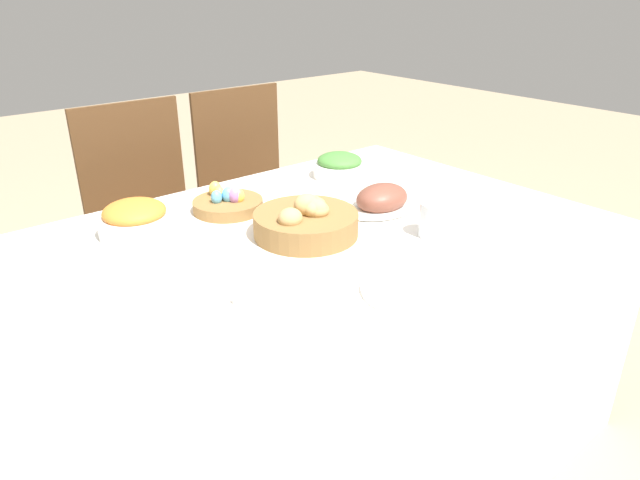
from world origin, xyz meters
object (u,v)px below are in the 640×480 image
at_px(green_salad_bowl, 339,166).
at_px(spoon, 473,265).
at_px(fork, 369,315).
at_px(chair_far_right, 254,196).
at_px(chair_far_center, 151,223).
at_px(drinking_cup, 434,220).
at_px(carrot_bowl, 135,219).
at_px(dinner_plate, 421,289).
at_px(egg_basket, 228,203).
at_px(ham_platter, 382,200).
at_px(bread_basket, 307,221).
at_px(knife, 465,269).
at_px(butter_dish, 263,297).

distance_m(green_salad_bowl, spoon, 0.77).
height_order(fork, spoon, same).
distance_m(chair_far_right, spoon, 1.32).
xyz_separation_m(chair_far_center, drinking_cup, (0.35, -1.11, 0.27)).
bearing_deg(carrot_bowl, dinner_plate, -63.24).
xyz_separation_m(dinner_plate, fork, (-0.16, 0.00, -0.00)).
height_order(chair_far_right, drinking_cup, chair_far_right).
xyz_separation_m(egg_basket, ham_platter, (0.38, -0.29, 0.00)).
bearing_deg(ham_platter, drinking_cup, -99.49).
distance_m(bread_basket, drinking_cup, 0.35).
bearing_deg(knife, chair_far_center, 100.92).
bearing_deg(carrot_bowl, bread_basket, -40.66).
distance_m(chair_far_center, bread_basket, 0.92).
bearing_deg(butter_dish, spoon, -20.60).
relative_size(spoon, butter_dish, 1.77).
bearing_deg(bread_basket, egg_basket, 102.95).
bearing_deg(chair_far_center, butter_dish, -100.05).
height_order(dinner_plate, spoon, dinner_plate).
xyz_separation_m(ham_platter, dinner_plate, (-0.30, -0.42, -0.02)).
height_order(egg_basket, dinner_plate, egg_basket).
distance_m(bread_basket, butter_dish, 0.38).
height_order(bread_basket, carrot_bowl, bread_basket).
distance_m(chair_far_right, egg_basket, 0.78).
distance_m(chair_far_right, carrot_bowl, 0.99).
distance_m(chair_far_right, dinner_plate, 1.37).
xyz_separation_m(egg_basket, knife, (0.24, -0.71, -0.02)).
distance_m(chair_far_center, dinner_plate, 1.31).
bearing_deg(butter_dish, fork, -52.75).
height_order(dinner_plate, knife, dinner_plate).
height_order(ham_platter, fork, ham_platter).
height_order(ham_platter, butter_dish, ham_platter).
bearing_deg(drinking_cup, knife, -118.21).
relative_size(chair_far_center, drinking_cup, 9.93).
relative_size(green_salad_bowl, spoon, 0.96).
bearing_deg(bread_basket, fork, -111.17).
bearing_deg(dinner_plate, spoon, 0.00).
xyz_separation_m(chair_far_right, knife, (-0.23, -1.29, 0.23)).
relative_size(bread_basket, butter_dish, 2.62).
bearing_deg(bread_basket, green_salad_bowl, 38.54).
bearing_deg(drinking_cup, bread_basket, 139.29).
relative_size(chair_far_right, ham_platter, 3.50).
xyz_separation_m(bread_basket, drinking_cup, (0.27, -0.23, 0.00)).
bearing_deg(spoon, knife, -179.73).
relative_size(green_salad_bowl, drinking_cup, 1.93).
bearing_deg(green_salad_bowl, bread_basket, -141.46).
height_order(chair_far_right, green_salad_bowl, chair_far_right).
bearing_deg(green_salad_bowl, fork, -127.73).
xyz_separation_m(fork, spoon, (0.36, 0.00, 0.00)).
distance_m(fork, spoon, 0.36).
xyz_separation_m(chair_far_right, carrot_bowl, (-0.76, -0.57, 0.27)).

